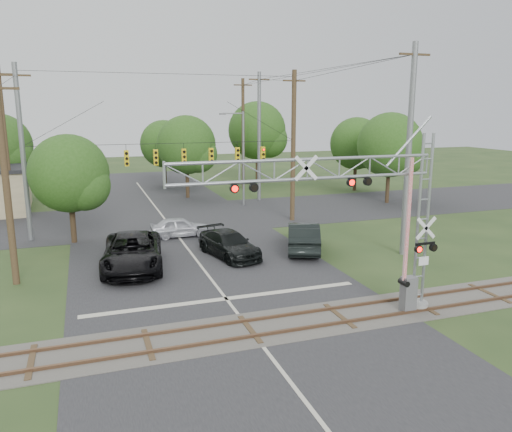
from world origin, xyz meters
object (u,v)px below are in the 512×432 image
object	(u,v)px
pickup_black	(132,252)
car_dark	(229,244)
sedan_silver	(180,227)
traffic_signal_span	(182,152)
streetlight	(242,154)
crossing_gantry	(355,208)

from	to	relation	value
pickup_black	car_dark	distance (m)	5.68
pickup_black	sedan_silver	xyz separation A→B (m)	(3.74, 6.15, -0.25)
traffic_signal_span	pickup_black	size ratio (longest dim) A/B	2.85
sedan_silver	streetlight	world-z (taller)	streetlight
crossing_gantry	car_dark	xyz separation A→B (m)	(-2.27, 10.46, -3.99)
sedan_silver	traffic_signal_span	bearing A→B (deg)	-17.38
pickup_black	crossing_gantry	bearing A→B (deg)	-44.35
crossing_gantry	car_dark	bearing A→B (deg)	102.26
car_dark	sedan_silver	size ratio (longest dim) A/B	1.28
car_dark	pickup_black	bearing A→B (deg)	171.94
crossing_gantry	sedan_silver	world-z (taller)	crossing_gantry
pickup_black	car_dark	world-z (taller)	pickup_black
traffic_signal_span	streetlight	world-z (taller)	traffic_signal_span
traffic_signal_span	pickup_black	bearing A→B (deg)	-117.99
car_dark	streetlight	xyz separation A→B (m)	(5.58, 15.18, 3.97)
crossing_gantry	pickup_black	distance (m)	13.28
traffic_signal_span	sedan_silver	bearing A→B (deg)	-107.82
crossing_gantry	car_dark	distance (m)	11.42
crossing_gantry	traffic_signal_span	xyz separation A→B (m)	(-3.46, 18.36, 0.91)
sedan_silver	streetlight	size ratio (longest dim) A/B	0.48
crossing_gantry	pickup_black	bearing A→B (deg)	128.52
crossing_gantry	sedan_silver	xyz separation A→B (m)	(-4.18, 16.11, -4.05)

